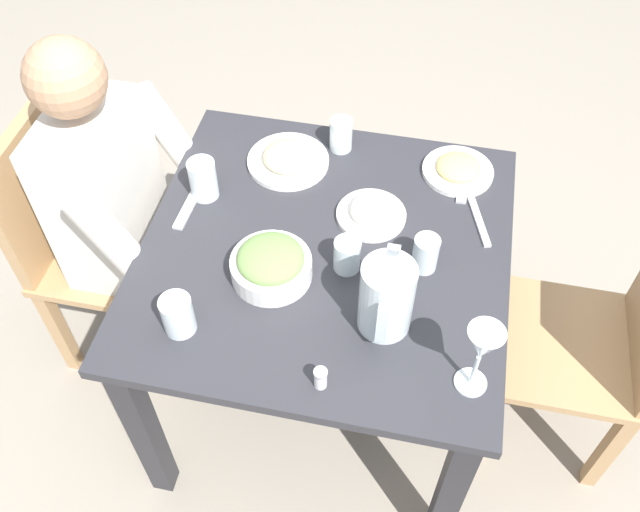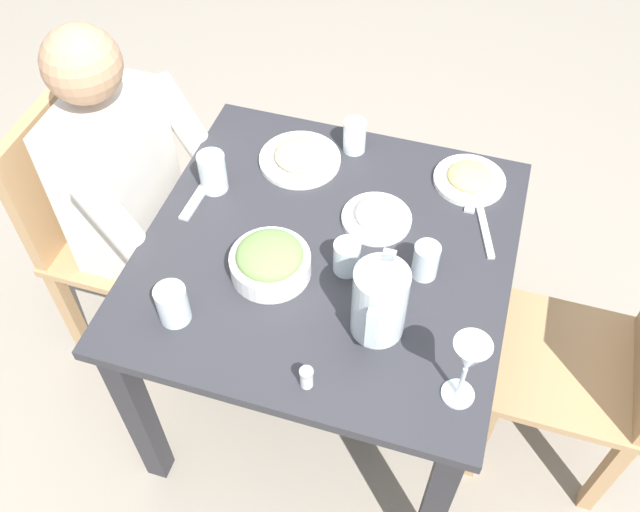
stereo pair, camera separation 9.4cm
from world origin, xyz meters
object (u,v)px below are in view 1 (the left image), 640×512
object	(u,v)px
water_glass_far_left	(347,255)
plate_fries	(458,169)
plate_beans	(288,158)
plate_yoghurt	(371,212)
water_glass_center	(178,315)
water_glass_by_pitcher	(341,135)
salad_bowl	(271,264)
water_pitcher	(386,298)
wine_glass	(482,348)
diner_near	(140,212)
chair_near	(85,236)
salt_shaker	(321,378)
water_glass_far_right	(425,253)
dining_table	(325,277)
chair_far	(604,339)
water_glass_near_left	(203,179)

from	to	relation	value
water_glass_far_left	plate_fries	bearing A→B (deg)	148.34
plate_beans	plate_yoghurt	bearing A→B (deg)	59.16
water_glass_center	water_glass_by_pitcher	size ratio (longest dim) A/B	1.04
plate_yoghurt	water_glass_far_left	xyz separation A→B (m)	(0.17, -0.03, 0.02)
salad_bowl	plate_fries	distance (m)	0.60
water_pitcher	wine_glass	world-z (taller)	wine_glass
plate_fries	plate_beans	xyz separation A→B (m)	(0.06, -0.46, 0.00)
salad_bowl	plate_yoghurt	size ratio (longest dim) A/B	1.08
diner_near	water_glass_by_pitcher	distance (m)	0.59
chair_near	salt_shaker	world-z (taller)	chair_near
chair_near	water_glass_far_right	xyz separation A→B (m)	(0.10, 0.98, 0.28)
plate_yoghurt	water_glass_by_pitcher	bearing A→B (deg)	-152.68
chair_near	wine_glass	xyz separation A→B (m)	(0.39, 1.11, 0.37)
chair_near	water_glass_far_right	world-z (taller)	chair_near
plate_beans	dining_table	bearing A→B (deg)	30.12
diner_near	plate_beans	distance (m)	0.43
chair_near	wine_glass	size ratio (longest dim) A/B	4.34
plate_beans	water_glass_by_pitcher	xyz separation A→B (m)	(-0.09, 0.13, 0.03)
plate_yoghurt	chair_near	bearing A→B (deg)	-87.65
chair_far	water_glass_near_left	world-z (taller)	chair_far
chair_far	salad_bowl	bearing A→B (deg)	-80.25
water_glass_by_pitcher	dining_table	bearing A→B (deg)	4.89
water_glass_far_left	water_glass_far_right	distance (m)	0.18
plate_yoghurt	water_glass_far_left	size ratio (longest dim) A/B	2.03
chair_far	water_glass_far_left	bearing A→B (deg)	-82.97
plate_beans	water_glass_far_left	xyz separation A→B (m)	(0.32, 0.22, 0.03)
water_glass_near_left	water_glass_by_pitcher	xyz separation A→B (m)	(-0.25, 0.31, -0.01)
chair_near	water_pitcher	size ratio (longest dim) A/B	4.48
chair_near	plate_fries	distance (m)	1.09
plate_yoghurt	diner_near	bearing A→B (deg)	-86.89
chair_near	plate_fries	size ratio (longest dim) A/B	4.45
plate_beans	salt_shaker	bearing A→B (deg)	19.24
water_pitcher	salt_shaker	distance (m)	0.22
water_glass_by_pitcher	salt_shaker	distance (m)	0.75
dining_table	water_glass_by_pitcher	bearing A→B (deg)	-175.11
dining_table	salad_bowl	distance (m)	0.22
water_glass_far_left	salt_shaker	distance (m)	0.32
plate_yoghurt	water_glass_center	xyz separation A→B (m)	(0.42, -0.36, 0.03)
plate_yoghurt	plate_fries	distance (m)	0.29
water_glass_far_left	water_glass_center	distance (m)	0.41
chair_near	water_glass_far_right	bearing A→B (deg)	84.30
chair_near	water_glass_near_left	size ratio (longest dim) A/B	7.70
salt_shaker	water_glass_near_left	bearing A→B (deg)	-139.91
water_glass_far_left	wine_glass	size ratio (longest dim) A/B	0.45
plate_yoghurt	chair_far	bearing A→B (deg)	82.15
water_pitcher	water_glass_near_left	xyz separation A→B (m)	(-0.30, -0.52, -0.04)
salt_shaker	chair_far	bearing A→B (deg)	121.27
chair_far	salt_shaker	distance (m)	0.83
water_glass_center	plate_fries	bearing A→B (deg)	137.94
diner_near	water_pitcher	distance (m)	0.78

